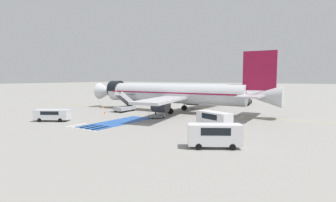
% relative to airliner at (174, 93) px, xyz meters
% --- Properties ---
extents(ground_plane, '(600.00, 600.00, 0.00)m').
position_rel_airliner_xyz_m(ground_plane, '(-1.52, -0.32, -3.81)').
color(ground_plane, gray).
extents(apron_leadline_yellow, '(74.61, 4.79, 0.01)m').
position_rel_airliner_xyz_m(apron_leadline_yellow, '(-0.66, -0.04, -3.81)').
color(apron_leadline_yellow, gold).
rests_on(apron_leadline_yellow, ground_plane).
extents(apron_stand_patch_blue, '(4.75, 12.96, 0.01)m').
position_rel_airliner_xyz_m(apron_stand_patch_blue, '(-0.66, -15.65, -3.81)').
color(apron_stand_patch_blue, '#2856A8').
rests_on(apron_stand_patch_blue, ground_plane).
extents(apron_walkway_bar_0, '(0.44, 3.60, 0.01)m').
position_rel_airliner_xyz_m(apron_walkway_bar_0, '(-4.26, -20.75, -3.81)').
color(apron_walkway_bar_0, silver).
rests_on(apron_walkway_bar_0, ground_plane).
extents(apron_walkway_bar_1, '(0.44, 3.60, 0.01)m').
position_rel_airliner_xyz_m(apron_walkway_bar_1, '(-3.06, -20.75, -3.81)').
color(apron_walkway_bar_1, silver).
rests_on(apron_walkway_bar_1, ground_plane).
extents(apron_walkway_bar_2, '(0.44, 3.60, 0.01)m').
position_rel_airliner_xyz_m(apron_walkway_bar_2, '(-1.86, -20.75, -3.81)').
color(apron_walkway_bar_2, silver).
rests_on(apron_walkway_bar_2, ground_plane).
extents(apron_walkway_bar_3, '(0.44, 3.60, 0.01)m').
position_rel_airliner_xyz_m(apron_walkway_bar_3, '(-0.66, -20.75, -3.81)').
color(apron_walkway_bar_3, silver).
rests_on(apron_walkway_bar_3, ground_plane).
extents(apron_walkway_bar_4, '(0.44, 3.60, 0.01)m').
position_rel_airliner_xyz_m(apron_walkway_bar_4, '(0.54, -20.75, -3.81)').
color(apron_walkway_bar_4, silver).
rests_on(apron_walkway_bar_4, ground_plane).
extents(apron_walkway_bar_5, '(0.44, 3.60, 0.01)m').
position_rel_airliner_xyz_m(apron_walkway_bar_5, '(1.74, -20.75, -3.81)').
color(apron_walkway_bar_5, silver).
rests_on(apron_walkway_bar_5, ground_plane).
extents(airliner, '(41.33, 33.01, 11.65)m').
position_rel_airliner_xyz_m(airliner, '(0.00, 0.00, 0.00)').
color(airliner, silver).
rests_on(airliner, ground_plane).
extents(boarding_stairs_forward, '(2.49, 5.34, 4.35)m').
position_rel_airliner_xyz_m(boarding_stairs_forward, '(-8.81, -5.11, -2.78)').
color(boarding_stairs_forward, '#ADB2BA').
rests_on(boarding_stairs_forward, ground_plane).
extents(fuel_tanker, '(3.92, 9.78, 3.70)m').
position_rel_airliner_xyz_m(fuel_tanker, '(7.93, 22.89, -1.93)').
color(fuel_tanker, '#38383D').
rests_on(fuel_tanker, ground_plane).
extents(service_van_0, '(5.66, 4.51, 1.88)m').
position_rel_airliner_xyz_m(service_van_0, '(-10.36, -20.64, -2.67)').
color(service_van_0, silver).
rests_on(service_van_0, ground_plane).
extents(service_van_1, '(5.63, 3.76, 2.37)m').
position_rel_airliner_xyz_m(service_van_1, '(14.21, -12.44, -2.41)').
color(service_van_1, silver).
rests_on(service_van_1, ground_plane).
extents(service_van_2, '(5.45, 4.25, 2.42)m').
position_rel_airliner_xyz_m(service_van_2, '(18.13, -21.52, -2.38)').
color(service_van_2, silver).
rests_on(service_van_2, ground_plane).
extents(baggage_cart, '(2.61, 3.00, 0.87)m').
position_rel_airliner_xyz_m(baggage_cart, '(2.03, -8.96, -3.56)').
color(baggage_cart, gray).
rests_on(baggage_cart, ground_plane).
extents(ground_crew_0, '(0.26, 0.45, 1.66)m').
position_rel_airliner_xyz_m(ground_crew_0, '(-0.50, -5.72, -2.86)').
color(ground_crew_0, '#191E38').
rests_on(ground_crew_0, ground_plane).
extents(ground_crew_1, '(0.30, 0.46, 1.63)m').
position_rel_airliner_xyz_m(ground_crew_1, '(8.05, -2.85, -2.88)').
color(ground_crew_1, black).
rests_on(ground_crew_1, ground_plane).
extents(traffic_cone_0, '(0.63, 0.63, 0.70)m').
position_rel_airliner_xyz_m(traffic_cone_0, '(-17.30, -3.38, -3.46)').
color(traffic_cone_0, orange).
rests_on(traffic_cone_0, ground_plane).
extents(traffic_cone_1, '(0.43, 0.43, 0.48)m').
position_rel_airliner_xyz_m(traffic_cone_1, '(-10.06, -9.54, -3.57)').
color(traffic_cone_1, orange).
rests_on(traffic_cone_1, ground_plane).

